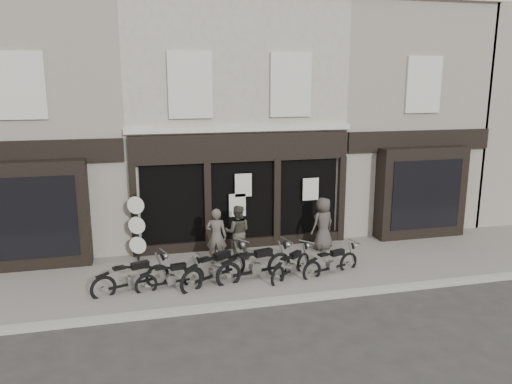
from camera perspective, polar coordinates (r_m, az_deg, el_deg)
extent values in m
plane|color=#2D2B28|center=(14.10, 1.08, -10.49)|extent=(90.00, 90.00, 0.00)
cube|color=slate|center=(14.88, 0.18, -8.96)|extent=(30.00, 4.20, 0.12)
cube|color=gray|center=(12.97, 2.53, -12.32)|extent=(30.00, 0.25, 0.13)
cube|color=#B2A899|center=(18.89, -3.61, 8.22)|extent=(7.20, 6.00, 8.20)
cube|color=black|center=(15.95, -1.58, 5.09)|extent=(7.10, 0.18, 0.90)
cube|color=black|center=(16.37, -1.59, -1.66)|extent=(6.50, 0.10, 2.95)
cube|color=black|center=(16.67, -1.51, -5.99)|extent=(7.10, 0.20, 0.44)
cube|color=beige|center=(15.91, -1.62, 7.25)|extent=(7.30, 0.22, 0.18)
cube|color=beige|center=(15.58, -7.54, 12.01)|extent=(1.35, 0.12, 2.00)
cube|color=black|center=(15.61, -7.55, 12.01)|extent=(1.05, 0.06, 1.70)
cube|color=beige|center=(16.26, 3.99, 12.11)|extent=(1.35, 0.12, 2.00)
cube|color=black|center=(16.29, 3.96, 12.11)|extent=(1.05, 0.06, 1.70)
cube|color=black|center=(15.93, -13.75, -2.24)|extent=(0.22, 0.22, 3.00)
cube|color=black|center=(16.09, -5.53, -1.79)|extent=(0.22, 0.22, 3.00)
cube|color=black|center=(16.56, 2.36, -1.32)|extent=(0.22, 0.22, 3.00)
cube|color=black|center=(17.33, 9.69, -0.87)|extent=(0.22, 0.22, 3.00)
cube|color=beige|center=(16.03, -1.47, 0.78)|extent=(0.55, 0.04, 0.75)
cube|color=beige|center=(16.72, 6.26, 0.33)|extent=(0.55, 0.04, 0.75)
cube|color=beige|center=(16.14, -2.15, -1.51)|extent=(0.55, 0.04, 0.75)
cube|color=gray|center=(18.82, -23.15, 7.23)|extent=(5.50, 6.00, 8.20)
cube|color=black|center=(15.94, -24.25, -2.44)|extent=(3.20, 0.70, 3.20)
cube|color=black|center=(15.60, -24.47, -2.77)|extent=(2.60, 0.06, 2.40)
cube|color=black|center=(15.90, -24.64, 4.11)|extent=(5.40, 0.16, 0.70)
cube|color=beige|center=(15.78, -25.27, 10.95)|extent=(1.30, 0.10, 1.90)
cube|color=black|center=(15.81, -25.25, 10.95)|extent=(1.00, 0.06, 1.60)
cube|color=gray|center=(20.97, 13.91, 8.31)|extent=(5.50, 6.00, 8.20)
cube|color=black|center=(18.42, 18.32, -0.06)|extent=(3.20, 0.70, 3.20)
cube|color=black|center=(18.13, 18.90, -0.29)|extent=(2.60, 0.06, 2.40)
cube|color=black|center=(18.39, 18.21, 5.62)|extent=(5.40, 0.16, 0.70)
cube|color=beige|center=(18.28, 18.61, 11.54)|extent=(1.30, 0.10, 1.90)
cube|color=black|center=(18.31, 18.56, 11.55)|extent=(1.00, 0.06, 1.60)
torus|color=black|center=(13.98, -11.20, -9.44)|extent=(0.68, 0.32, 0.69)
torus|color=black|center=(13.55, -17.05, -10.50)|extent=(0.68, 0.32, 0.69)
cube|color=black|center=(13.76, -14.07, -10.13)|extent=(1.15, 0.45, 0.06)
cube|color=#989590|center=(13.74, -14.00, -9.81)|extent=(0.29, 0.25, 0.26)
cube|color=black|center=(13.67, -13.12, -8.13)|extent=(0.50, 0.32, 0.17)
cube|color=black|center=(13.49, -15.41, -8.37)|extent=(0.35, 0.29, 0.06)
cylinder|color=#989590|center=(13.83, -10.46, -6.70)|extent=(0.23, 0.57, 0.04)
torus|color=black|center=(13.88, -7.15, -9.63)|extent=(0.61, 0.20, 0.61)
torus|color=black|center=(13.58, -12.44, -10.36)|extent=(0.61, 0.20, 0.61)
cube|color=black|center=(13.73, -9.76, -10.14)|extent=(1.05, 0.25, 0.05)
cube|color=#989590|center=(13.71, -9.69, -9.86)|extent=(0.24, 0.20, 0.23)
cube|color=black|center=(13.64, -8.87, -8.41)|extent=(0.43, 0.23, 0.15)
cube|color=black|center=(13.51, -10.93, -8.54)|extent=(0.30, 0.23, 0.05)
cylinder|color=#989590|center=(13.73, -6.43, -7.23)|extent=(0.13, 0.51, 0.03)
torus|color=black|center=(14.36, -2.35, -8.48)|extent=(0.69, 0.48, 0.75)
torus|color=black|center=(13.40, -7.39, -10.17)|extent=(0.69, 0.48, 0.75)
cube|color=black|center=(13.88, -4.78, -9.47)|extent=(1.14, 0.74, 0.07)
cube|color=#989590|center=(13.86, -4.71, -9.11)|extent=(0.33, 0.31, 0.29)
cube|color=black|center=(13.88, -3.92, -7.23)|extent=(0.53, 0.43, 0.19)
cube|color=black|center=(13.49, -5.88, -7.67)|extent=(0.40, 0.36, 0.07)
cylinder|color=#989590|center=(14.27, -1.67, -5.52)|extent=(0.37, 0.56, 0.04)
torus|color=black|center=(14.43, 2.64, -8.36)|extent=(0.75, 0.28, 0.75)
torus|color=black|center=(13.73, -3.17, -9.49)|extent=(0.75, 0.28, 0.75)
cube|color=black|center=(14.08, -0.18, -9.09)|extent=(1.28, 0.38, 0.07)
cube|color=#989590|center=(14.06, -0.10, -8.74)|extent=(0.31, 0.26, 0.29)
cube|color=black|center=(14.03, 0.85, -6.96)|extent=(0.54, 0.31, 0.19)
cube|color=black|center=(13.74, -1.41, -7.19)|extent=(0.38, 0.30, 0.07)
cylinder|color=#989590|center=(14.31, 3.51, -5.46)|extent=(0.20, 0.63, 0.04)
torus|color=black|center=(14.84, 5.38, -8.08)|extent=(0.53, 0.46, 0.62)
torus|color=black|center=(13.80, 2.50, -9.66)|extent=(0.53, 0.46, 0.62)
cube|color=black|center=(14.33, 3.99, -8.98)|extent=(0.86, 0.72, 0.05)
cube|color=#989590|center=(14.32, 4.03, -8.68)|extent=(0.27, 0.27, 0.24)
cube|color=black|center=(14.37, 4.53, -7.14)|extent=(0.42, 0.39, 0.15)
cube|color=black|center=(13.95, 3.41, -7.58)|extent=(0.33, 0.31, 0.05)
cylinder|color=#989590|center=(14.80, 5.83, -5.68)|extent=(0.36, 0.43, 0.03)
torus|color=black|center=(15.03, 10.50, -7.94)|extent=(0.63, 0.27, 0.63)
torus|color=black|center=(14.22, 6.39, -9.02)|extent=(0.63, 0.27, 0.63)
cube|color=black|center=(14.63, 8.50, -8.61)|extent=(1.07, 0.38, 0.06)
cube|color=#989590|center=(14.61, 8.57, -8.32)|extent=(0.26, 0.23, 0.24)
cube|color=black|center=(14.63, 9.29, -6.85)|extent=(0.46, 0.28, 0.16)
cube|color=black|center=(14.30, 7.70, -7.10)|extent=(0.32, 0.26, 0.06)
cylinder|color=#989590|center=(14.96, 11.18, -5.58)|extent=(0.19, 0.52, 0.03)
imported|color=#4C463F|center=(15.03, -4.55, -5.07)|extent=(0.72, 0.59, 1.72)
imported|color=#3D3A31|center=(15.49, -2.14, -4.57)|extent=(0.94, 0.80, 1.68)
imported|color=#3E3833|center=(16.38, 7.66, -3.61)|extent=(0.99, 0.83, 1.74)
cylinder|color=black|center=(15.95, -13.26, -7.93)|extent=(0.35, 0.35, 0.06)
cylinder|color=black|center=(15.61, -13.45, -4.20)|extent=(0.07, 0.07, 2.23)
cylinder|color=black|center=(15.38, -13.60, -1.46)|extent=(0.51, 0.24, 0.54)
cylinder|color=beige|center=(15.36, -13.60, -1.48)|extent=(0.50, 0.22, 0.54)
cylinder|color=black|center=(15.54, -13.48, -3.71)|extent=(0.51, 0.24, 0.54)
cylinder|color=beige|center=(15.52, -13.48, -3.74)|extent=(0.50, 0.22, 0.54)
cylinder|color=black|center=(15.73, -13.36, -5.91)|extent=(0.51, 0.24, 0.54)
cylinder|color=beige|center=(15.70, -13.36, -5.94)|extent=(0.50, 0.22, 0.54)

